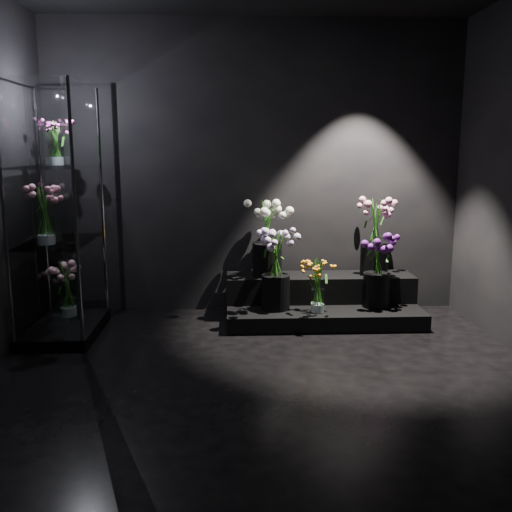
{
  "coord_description": "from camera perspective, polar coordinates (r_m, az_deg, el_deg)",
  "views": [
    {
      "loc": [
        -0.23,
        -3.57,
        1.61
      ],
      "look_at": [
        -0.03,
        1.2,
        0.69
      ],
      "focal_mm": 40.0,
      "sensor_mm": 36.0,
      "label": 1
    }
  ],
  "objects": [
    {
      "name": "bouquet_case_base_pink",
      "position": [
        5.41,
        -18.36,
        -3.1
      ],
      "size": [
        0.35,
        0.35,
        0.5
      ],
      "rotation": [
        0.0,
        0.0,
        0.16
      ],
      "color": "white",
      "rests_on": "display_case"
    },
    {
      "name": "bouquet_pink_roses",
      "position": [
        5.54,
        11.83,
        2.27
      ],
      "size": [
        0.46,
        0.46,
        0.73
      ],
      "rotation": [
        0.0,
        0.0,
        0.35
      ],
      "color": "black",
      "rests_on": "display_riser"
    },
    {
      "name": "bouquet_cream_roses",
      "position": [
        5.38,
        1.13,
        2.11
      ],
      "size": [
        0.45,
        0.45,
        0.7
      ],
      "rotation": [
        0.0,
        0.0,
        0.21
      ],
      "color": "black",
      "rests_on": "display_riser"
    },
    {
      "name": "display_case",
      "position": [
        5.08,
        -19.19,
        4.07
      ],
      "size": [
        0.58,
        0.96,
        2.12
      ],
      "color": "black",
      "rests_on": "floor"
    },
    {
      "name": "floor",
      "position": [
        3.92,
        1.18,
        -13.37
      ],
      "size": [
        4.0,
        4.0,
        0.0
      ],
      "primitive_type": "plane",
      "color": "black",
      "rests_on": "ground"
    },
    {
      "name": "wall_front",
      "position": [
        1.6,
        5.96,
        3.28
      ],
      "size": [
        4.0,
        0.0,
        4.0
      ],
      "primitive_type": "plane",
      "rotation": [
        -1.57,
        0.0,
        0.0
      ],
      "color": "black",
      "rests_on": "floor"
    },
    {
      "name": "bouquet_case_pink",
      "position": [
        4.93,
        -20.36,
        3.83
      ],
      "size": [
        0.36,
        0.36,
        0.46
      ],
      "rotation": [
        0.0,
        0.0,
        -0.42
      ],
      "color": "white",
      "rests_on": "display_case"
    },
    {
      "name": "bouquet_lilac",
      "position": [
        5.14,
        2.0,
        -0.87
      ],
      "size": [
        0.49,
        0.49,
        0.72
      ],
      "rotation": [
        0.0,
        0.0,
        0.36
      ],
      "color": "black",
      "rests_on": "display_riser"
    },
    {
      "name": "bouquet_case_magenta",
      "position": [
        5.2,
        -19.38,
        10.63
      ],
      "size": [
        0.25,
        0.25,
        0.36
      ],
      "rotation": [
        0.0,
        0.0,
        -0.18
      ],
      "color": "white",
      "rests_on": "display_case"
    },
    {
      "name": "bouquet_orange_bells",
      "position": [
        5.11,
        6.2,
        -2.88
      ],
      "size": [
        0.33,
        0.33,
        0.49
      ],
      "rotation": [
        0.0,
        0.0,
        0.42
      ],
      "color": "white",
      "rests_on": "display_riser"
    },
    {
      "name": "wall_back",
      "position": [
        5.58,
        -0.09,
        8.71
      ],
      "size": [
        4.0,
        0.0,
        4.0
      ],
      "primitive_type": "plane",
      "rotation": [
        1.57,
        0.0,
        0.0
      ],
      "color": "black",
      "rests_on": "floor"
    },
    {
      "name": "display_riser",
      "position": [
        5.47,
        6.55,
        -4.5
      ],
      "size": [
        1.79,
        0.8,
        0.4
      ],
      "color": "black",
      "rests_on": "floor"
    },
    {
      "name": "bouquet_purple",
      "position": [
        5.34,
        12.02,
        -1.05
      ],
      "size": [
        0.39,
        0.39,
        0.67
      ],
      "rotation": [
        0.0,
        0.0,
        -0.14
      ],
      "color": "black",
      "rests_on": "display_riser"
    }
  ]
}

